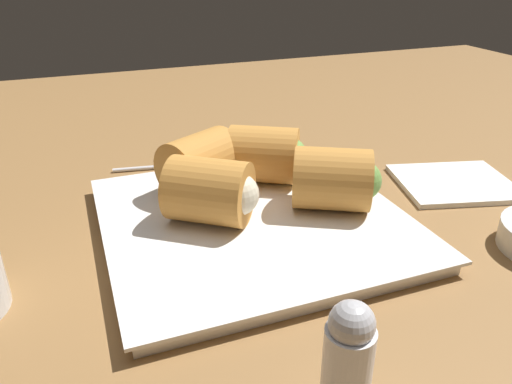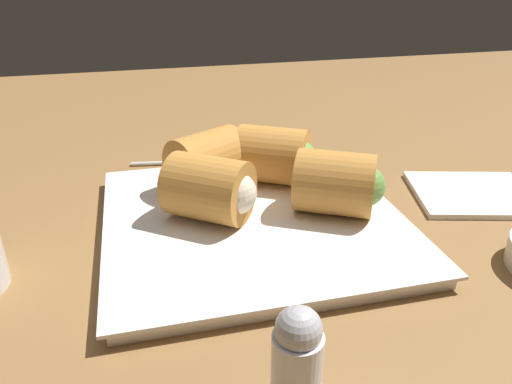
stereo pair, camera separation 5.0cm
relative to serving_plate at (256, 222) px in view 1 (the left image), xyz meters
The scene contains 9 objects.
table_surface 3.46cm from the serving_plate, 85.05° to the right, with size 180.00×140.00×2.00cm.
serving_plate is the anchor object (origin of this frame).
roll_front_left 8.64cm from the serving_plate, 120.37° to the right, with size 9.14×8.70×5.95cm.
roll_front_right 5.38cm from the serving_plate, ahead, with size 9.27×9.00×5.95cm.
roll_back_left 8.65cm from the serving_plate, behind, with size 9.10×8.62×5.95cm.
roll_back_right 8.81cm from the serving_plate, 68.68° to the right, with size 9.14×8.69×5.95cm.
spoon 16.39cm from the serving_plate, 99.08° to the right, with size 18.46×4.33×1.09cm.
napkin 24.32cm from the serving_plate, behind, with size 14.61×13.29×0.60cm.
salt_shaker 22.59cm from the serving_plate, 81.52° to the left, with size 2.68×2.68×8.48cm.
Camera 1 is at (14.37, 41.44, 26.07)cm, focal length 35.00 mm.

